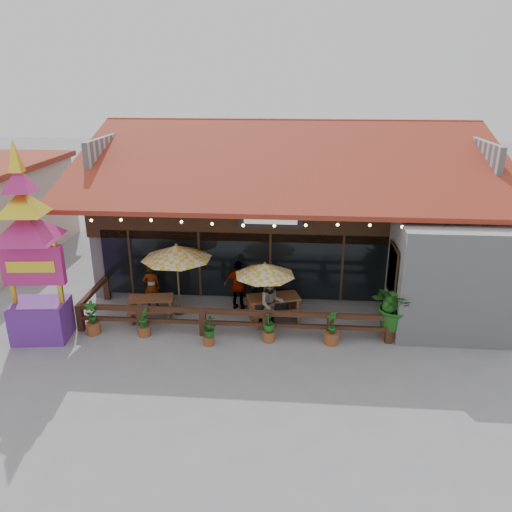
# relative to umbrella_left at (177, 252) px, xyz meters

# --- Properties ---
(ground) EXTENTS (100.00, 100.00, 0.00)m
(ground) POSITION_rel_umbrella_left_xyz_m (3.60, -1.03, -2.22)
(ground) COLOR gray
(ground) RESTS_ON ground
(restaurant_building) EXTENTS (15.50, 14.73, 6.09)m
(restaurant_building) POSITION_rel_umbrella_left_xyz_m (3.86, 5.58, -0.02)
(restaurant_building) COLOR #AEAEB3
(restaurant_building) RESTS_ON ground
(patio_railing) EXTENTS (10.00, 2.60, 0.92)m
(patio_railing) POSITION_rel_umbrella_left_xyz_m (1.34, -1.29, -1.61)
(patio_railing) COLOR #442618
(patio_railing) RESTS_ON ground
(umbrella_left) EXTENTS (3.06, 3.06, 2.55)m
(umbrella_left) POSITION_rel_umbrella_left_xyz_m (0.00, 0.00, 0.00)
(umbrella_left) COLOR brown
(umbrella_left) RESTS_ON ground
(umbrella_right) EXTENTS (2.40, 2.40, 2.14)m
(umbrella_right) POSITION_rel_umbrella_left_xyz_m (2.99, -0.44, -0.36)
(umbrella_right) COLOR brown
(umbrella_right) RESTS_ON ground
(picnic_table_left) EXTENTS (1.70, 1.54, 0.72)m
(picnic_table_left) POSITION_rel_umbrella_left_xyz_m (-0.88, -0.40, -1.74)
(picnic_table_left) COLOR brown
(picnic_table_left) RESTS_ON ground
(picnic_table_right) EXTENTS (2.05, 1.89, 0.82)m
(picnic_table_right) POSITION_rel_umbrella_left_xyz_m (3.27, -0.21, -1.67)
(picnic_table_right) COLOR brown
(picnic_table_right) RESTS_ON ground
(thai_sign_tower) EXTENTS (2.69, 2.69, 6.62)m
(thai_sign_tower) POSITION_rel_umbrella_left_xyz_m (-3.88, -2.09, 1.28)
(thai_sign_tower) COLOR #61278F
(thai_sign_tower) RESTS_ON ground
(tropical_plant) EXTENTS (1.67, 1.78, 1.98)m
(tropical_plant) POSITION_rel_umbrella_left_xyz_m (7.01, -1.24, -1.09)
(tropical_plant) COLOR brown
(tropical_plant) RESTS_ON ground
(diner_a) EXTENTS (0.68, 0.54, 1.64)m
(diner_a) POSITION_rel_umbrella_left_xyz_m (-1.03, 0.27, -1.41)
(diner_a) COLOR #361F11
(diner_a) RESTS_ON ground
(diner_b) EXTENTS (0.91, 0.77, 1.66)m
(diner_b) POSITION_rel_umbrella_left_xyz_m (3.22, -0.76, -1.39)
(diner_b) COLOR #361F11
(diner_b) RESTS_ON ground
(diner_c) EXTENTS (1.12, 0.64, 1.80)m
(diner_c) POSITION_rel_umbrella_left_xyz_m (2.03, 0.40, -1.32)
(diner_c) COLOR #361F11
(diner_c) RESTS_ON ground
(planter_a) EXTENTS (0.47, 0.46, 1.13)m
(planter_a) POSITION_rel_umbrella_left_xyz_m (-2.42, -1.71, -1.75)
(planter_a) COLOR brown
(planter_a) RESTS_ON ground
(planter_b) EXTENTS (0.39, 0.39, 0.96)m
(planter_b) POSITION_rel_umbrella_left_xyz_m (-0.75, -1.71, -1.79)
(planter_b) COLOR brown
(planter_b) RESTS_ON ground
(planter_c) EXTENTS (0.68, 0.68, 0.85)m
(planter_c) POSITION_rel_umbrella_left_xyz_m (1.38, -2.10, -1.74)
(planter_c) COLOR brown
(planter_c) RESTS_ON ground
(planter_d) EXTENTS (0.51, 0.51, 0.98)m
(planter_d) POSITION_rel_umbrella_left_xyz_m (3.20, -1.73, -1.75)
(planter_d) COLOR brown
(planter_d) RESTS_ON ground
(planter_e) EXTENTS (0.45, 0.45, 1.10)m
(planter_e) POSITION_rel_umbrella_left_xyz_m (5.13, -1.74, -1.76)
(planter_e) COLOR brown
(planter_e) RESTS_ON ground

